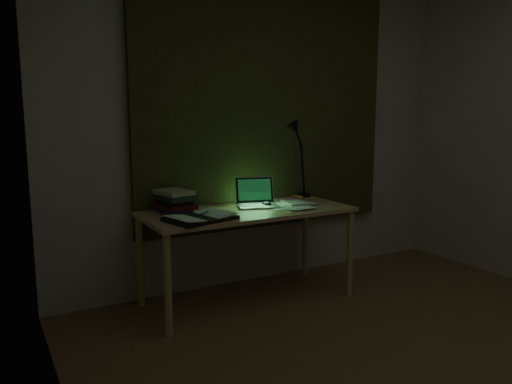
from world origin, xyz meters
TOP-DOWN VIEW (x-y plane):
  - wall_back at (0.00, 2.00)m, footprint 3.50×0.00m
  - wall_left at (-1.75, 0.00)m, footprint 0.00×4.00m
  - curtain at (0.00, 1.96)m, footprint 2.20×0.06m
  - desk at (-0.38, 1.60)m, footprint 1.48×0.65m
  - laptop at (-0.27, 1.65)m, footprint 0.37×0.40m
  - open_textbook at (-0.81, 1.44)m, footprint 0.47×0.38m
  - book_stack at (-0.86, 1.74)m, footprint 0.23×0.26m
  - loose_papers at (-0.04, 1.60)m, footprint 0.41×0.42m
  - mouse at (-0.20, 1.63)m, footprint 0.06×0.10m
  - sticky_yellow at (0.22, 1.85)m, footprint 0.08×0.08m
  - sticky_pink at (0.13, 1.81)m, footprint 0.10×0.10m
  - desk_lamp at (0.29, 1.86)m, footprint 0.44×0.37m

SIDE VIEW (x-z plane):
  - desk at x=-0.38m, z-range 0.00..0.68m
  - sticky_yellow at x=0.22m, z-range 0.68..0.69m
  - sticky_pink at x=0.13m, z-range 0.68..0.69m
  - loose_papers at x=-0.04m, z-range 0.68..0.70m
  - mouse at x=-0.20m, z-range 0.68..0.71m
  - open_textbook at x=-0.81m, z-range 0.68..0.71m
  - book_stack at x=-0.86m, z-range 0.68..0.84m
  - laptop at x=-0.27m, z-range 0.68..0.88m
  - desk_lamp at x=0.29m, z-range 0.68..1.27m
  - wall_back at x=0.00m, z-range 0.00..2.50m
  - wall_left at x=-1.75m, z-range 0.00..2.50m
  - curtain at x=0.00m, z-range 0.45..2.45m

